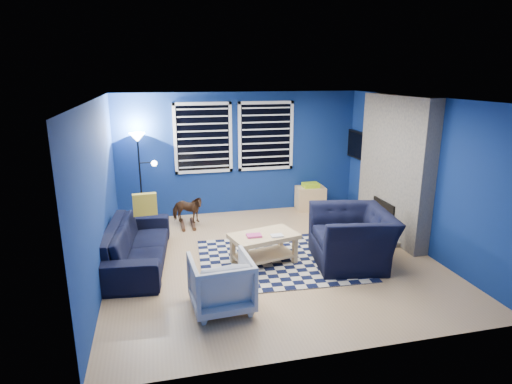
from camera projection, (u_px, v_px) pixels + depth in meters
floor at (271, 258)px, 6.84m from camera, size 5.00×5.00×0.00m
ceiling at (273, 98)px, 6.17m from camera, size 5.00×5.00×0.00m
wall_back at (240, 154)px, 8.85m from camera, size 5.00×0.00×5.00m
wall_left at (99, 192)px, 5.95m from camera, size 0.00×5.00×5.00m
wall_right at (418, 174)px, 7.07m from camera, size 0.00×5.00×5.00m
fireplace at (393, 171)px, 7.52m from camera, size 0.65×2.00×2.50m
window_left at (203, 138)px, 8.55m from camera, size 1.17×0.06×1.42m
window_right at (266, 136)px, 8.84m from camera, size 1.17×0.06×1.42m
tv at (360, 146)px, 8.89m from camera, size 0.07×1.00×0.58m
rug at (280, 260)px, 6.76m from camera, size 2.61×2.14×0.02m
sofa at (137, 244)px, 6.56m from camera, size 2.25×1.07×0.64m
armchair_big at (352, 237)px, 6.58m from camera, size 1.44×1.30×0.83m
armchair_bent at (221, 283)px, 5.29m from camera, size 0.79×0.81×0.69m
rocking_horse at (187, 209)px, 8.18m from camera, size 0.51×0.70×0.54m
coffee_table at (264, 242)px, 6.55m from camera, size 1.11×0.80×0.50m
cabinet at (310, 198)px, 9.21m from camera, size 0.63×0.45×0.59m
floor_lamp at (139, 150)px, 8.11m from camera, size 0.48×0.30×1.77m
throw_pillow at (145, 204)px, 6.88m from camera, size 0.38×0.14×0.36m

